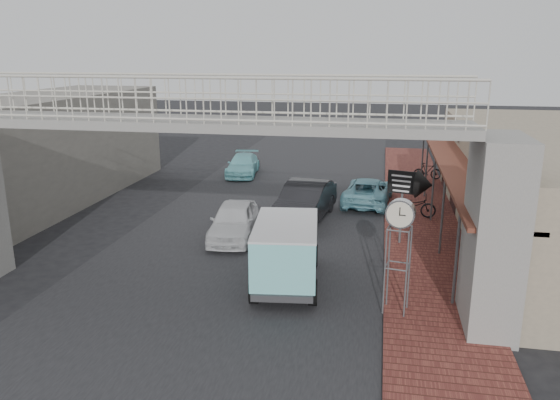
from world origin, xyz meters
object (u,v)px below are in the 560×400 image
at_px(angkot_far, 243,165).
at_px(angkot_van, 286,245).
at_px(white_hatchback, 234,221).
at_px(street_clock, 400,219).
at_px(dark_sedan, 305,202).
at_px(motorcycle_near, 413,205).
at_px(arrow_sign, 422,185).
at_px(angkot_curb, 368,191).
at_px(motorcycle_far, 427,171).

xyz_separation_m(angkot_far, angkot_van, (5.20, -14.83, 0.71)).
relative_size(white_hatchback, street_clock, 1.29).
height_order(white_hatchback, dark_sedan, dark_sedan).
distance_m(white_hatchback, motorcycle_near, 7.87).
relative_size(white_hatchback, arrow_sign, 1.45).
xyz_separation_m(dark_sedan, angkot_curb, (2.56, 3.13, -0.20)).
distance_m(dark_sedan, street_clock, 9.11).
bearing_deg(angkot_curb, dark_sedan, 55.92).
bearing_deg(white_hatchback, angkot_curb, 44.44).
height_order(angkot_van, street_clock, street_clock).
relative_size(dark_sedan, motorcycle_near, 2.60).
bearing_deg(arrow_sign, angkot_curb, 125.52).
bearing_deg(angkot_far, arrow_sign, -55.54).
distance_m(angkot_far, angkot_van, 15.73).
xyz_separation_m(angkot_curb, motorcycle_far, (3.08, 5.37, -0.06)).
relative_size(angkot_curb, motorcycle_far, 2.90).
relative_size(angkot_far, motorcycle_near, 2.13).
height_order(angkot_curb, motorcycle_far, angkot_curb).
distance_m(angkot_far, motorcycle_far, 10.46).
distance_m(white_hatchback, angkot_van, 4.81).
xyz_separation_m(angkot_curb, motorcycle_near, (1.98, -2.11, -0.02)).
distance_m(dark_sedan, motorcycle_near, 4.65).
bearing_deg(angkot_van, motorcycle_near, 55.17).
xyz_separation_m(motorcycle_near, arrow_sign, (0.02, -3.69, 1.77)).
bearing_deg(arrow_sign, dark_sedan, 166.09).
relative_size(angkot_far, angkot_van, 0.93).
distance_m(angkot_van, street_clock, 3.83).
relative_size(motorcycle_far, street_clock, 0.48).
xyz_separation_m(angkot_van, arrow_sign, (4.17, 4.04, 1.08)).
height_order(motorcycle_far, arrow_sign, arrow_sign).
bearing_deg(white_hatchback, angkot_far, 96.77).
bearing_deg(street_clock, angkot_far, 127.70).
bearing_deg(angkot_far, white_hatchback, -83.79).
xyz_separation_m(angkot_far, street_clock, (8.47, -16.23, 2.13)).
bearing_deg(motorcycle_near, angkot_far, 57.77).
relative_size(white_hatchback, dark_sedan, 0.83).
bearing_deg(motorcycle_near, angkot_van, 156.77).
distance_m(white_hatchback, angkot_far, 11.19).
bearing_deg(angkot_curb, angkot_far, -28.85).
distance_m(dark_sedan, angkot_van, 6.75).
height_order(angkot_far, angkot_van, angkot_van).
bearing_deg(angkot_curb, white_hatchback, 55.63).
xyz_separation_m(angkot_curb, arrow_sign, (2.00, -5.80, 1.75)).
bearing_deg(angkot_van, dark_sedan, 86.67).
height_order(motorcycle_near, motorcycle_far, motorcycle_near).
bearing_deg(angkot_van, arrow_sign, 37.48).
xyz_separation_m(white_hatchback, angkot_curb, (4.90, 5.93, -0.08)).
bearing_deg(motorcycle_near, street_clock, 179.48).
relative_size(dark_sedan, angkot_curb, 1.11).
relative_size(angkot_van, motorcycle_far, 2.84).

